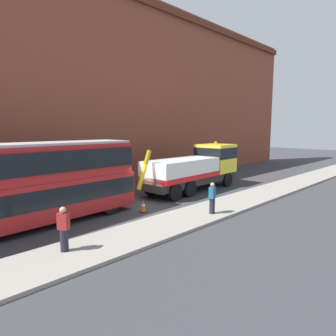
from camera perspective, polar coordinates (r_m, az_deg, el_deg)
The scene contains 8 objects.
ground_plane at distance 18.61m, azimuth -5.59°, elevation -7.05°, with size 120.00×120.00×0.00m, color #38383D.
near_kerb at distance 15.69m, azimuth 4.33°, elevation -9.57°, with size 60.00×2.80×0.15m, color gray.
building_facade at distance 23.74m, azimuth -16.44°, elevation 15.49°, with size 60.00×1.50×16.00m.
recovery_tow_truck at distance 22.66m, azimuth 5.48°, elevation 0.14°, with size 10.20×3.09×3.67m.
double_decker_bus at distance 15.30m, azimuth -25.59°, elevation -2.45°, with size 11.14×3.10×4.06m.
pedestrian_onlooker at distance 11.79m, azimuth -19.70°, elevation -11.27°, with size 0.43×0.48×1.71m.
pedestrian_bystander at distance 16.01m, azimuth 8.63°, elevation -5.90°, with size 0.45×0.36×1.71m.
traffic_cone_near_bus at distance 16.82m, azimuth -4.87°, elevation -7.44°, with size 0.36×0.36×0.72m.
Camera 1 is at (-11.38, -13.95, 4.73)m, focal length 31.21 mm.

